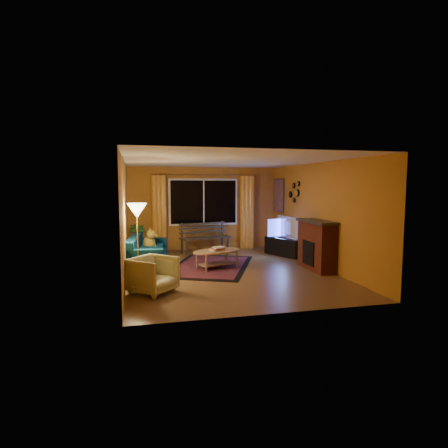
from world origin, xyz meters
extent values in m
cube|color=brown|center=(0.00, 0.00, -0.01)|extent=(4.50, 6.00, 0.02)
cube|color=white|center=(0.00, 0.00, 2.51)|extent=(4.50, 6.00, 0.02)
cube|color=#C27D2D|center=(0.00, 3.01, 1.25)|extent=(4.50, 0.02, 2.50)
cube|color=#C27D2D|center=(-2.26, 0.00, 1.25)|extent=(0.02, 6.00, 2.50)
cube|color=#C27D2D|center=(2.26, 0.00, 1.25)|extent=(0.02, 6.00, 2.50)
cube|color=black|center=(0.00, 2.94, 1.45)|extent=(2.00, 0.02, 1.30)
cylinder|color=#BF8C3F|center=(0.00, 2.90, 2.25)|extent=(3.20, 0.03, 0.03)
cylinder|color=gold|center=(-1.35, 2.88, 1.12)|extent=(0.36, 0.36, 2.24)
cylinder|color=gold|center=(1.35, 2.88, 1.12)|extent=(0.36, 0.36, 2.24)
cube|color=#2E281E|center=(-0.06, 2.40, 0.22)|extent=(1.53, 0.81, 0.44)
imported|color=#235B1E|center=(-2.00, 2.61, 0.43)|extent=(0.60, 0.60, 0.85)
cube|color=#05243B|center=(-1.77, 0.57, 0.39)|extent=(1.05, 1.99, 0.77)
imported|color=beige|center=(-1.75, -1.43, 0.37)|extent=(0.98, 0.98, 0.74)
cylinder|color=#BF8C3F|center=(-2.00, -0.41, 0.80)|extent=(0.27, 0.27, 1.61)
cube|color=maroon|center=(-0.29, 0.51, 0.01)|extent=(2.72, 3.24, 0.02)
cylinder|color=tan|center=(-0.19, 0.23, 0.22)|extent=(1.55, 1.55, 0.44)
cube|color=black|center=(2.00, 1.41, 0.25)|extent=(0.83, 1.24, 0.49)
imported|color=black|center=(2.00, 1.41, 0.79)|extent=(0.30, 1.06, 0.60)
cube|color=maroon|center=(2.05, -0.40, 0.55)|extent=(0.40, 1.20, 1.10)
cube|color=orange|center=(2.22, 2.45, 1.65)|extent=(0.04, 0.76, 0.96)
camera|label=1|loc=(-2.05, -8.23, 1.97)|focal=30.00mm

